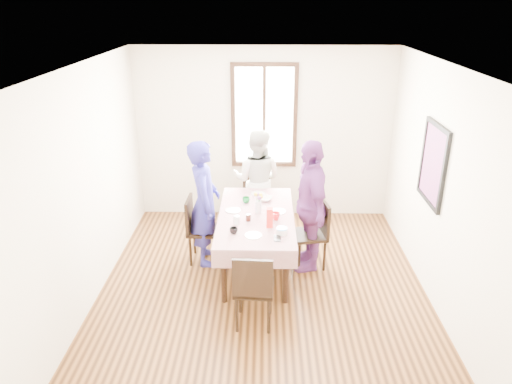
% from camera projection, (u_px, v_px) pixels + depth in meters
% --- Properties ---
extents(ground, '(4.50, 4.50, 0.00)m').
position_uv_depth(ground, '(263.00, 289.00, 5.87)').
color(ground, black).
rests_on(ground, ground).
extents(back_wall, '(4.00, 0.00, 4.00)m').
position_uv_depth(back_wall, '(264.00, 135.00, 7.43)').
color(back_wall, beige).
rests_on(back_wall, ground).
extents(right_wall, '(0.00, 4.50, 4.50)m').
position_uv_depth(right_wall, '(441.00, 190.00, 5.32)').
color(right_wall, beige).
rests_on(right_wall, ground).
extents(window_frame, '(1.02, 0.06, 1.62)m').
position_uv_depth(window_frame, '(264.00, 116.00, 7.30)').
color(window_frame, black).
rests_on(window_frame, back_wall).
extents(window_pane, '(0.90, 0.02, 1.50)m').
position_uv_depth(window_pane, '(264.00, 116.00, 7.31)').
color(window_pane, white).
rests_on(window_pane, back_wall).
extents(art_poster, '(0.04, 0.76, 0.96)m').
position_uv_depth(art_poster, '(433.00, 164.00, 5.52)').
color(art_poster, red).
rests_on(art_poster, right_wall).
extents(dining_table, '(0.84, 1.72, 0.75)m').
position_uv_depth(dining_table, '(256.00, 241.00, 6.23)').
color(dining_table, black).
rests_on(dining_table, ground).
extents(tablecloth, '(0.96, 1.84, 0.01)m').
position_uv_depth(tablecloth, '(256.00, 215.00, 6.08)').
color(tablecloth, '#5C0512').
rests_on(tablecloth, dining_table).
extents(chair_left, '(0.43, 0.43, 0.91)m').
position_uv_depth(chair_left, '(204.00, 230.00, 6.36)').
color(chair_left, black).
rests_on(chair_left, ground).
extents(chair_right, '(0.48, 0.48, 0.91)m').
position_uv_depth(chair_right, '(309.00, 235.00, 6.24)').
color(chair_right, black).
rests_on(chair_right, ground).
extents(chair_far, '(0.47, 0.47, 0.91)m').
position_uv_depth(chair_far, '(258.00, 200.00, 7.29)').
color(chair_far, black).
rests_on(chair_far, ground).
extents(chair_near, '(0.44, 0.44, 0.91)m').
position_uv_depth(chair_near, '(254.00, 287.00, 5.11)').
color(chair_near, black).
rests_on(chair_near, ground).
extents(person_left, '(0.47, 0.66, 1.70)m').
position_uv_depth(person_left, '(204.00, 203.00, 6.21)').
color(person_left, navy).
rests_on(person_left, ground).
extents(person_far, '(0.89, 0.76, 1.58)m').
position_uv_depth(person_far, '(258.00, 180.00, 7.14)').
color(person_far, silver).
rests_on(person_far, ground).
extents(person_right, '(0.58, 1.08, 1.75)m').
position_uv_depth(person_right, '(309.00, 206.00, 6.08)').
color(person_right, '#6F3278').
rests_on(person_right, ground).
extents(mug_black, '(0.12, 0.12, 0.08)m').
position_uv_depth(mug_black, '(234.00, 231.00, 5.59)').
color(mug_black, black).
rests_on(mug_black, tablecloth).
extents(mug_flag, '(0.12, 0.12, 0.10)m').
position_uv_depth(mug_flag, '(276.00, 216.00, 5.93)').
color(mug_flag, red).
rests_on(mug_flag, tablecloth).
extents(mug_green, '(0.12, 0.12, 0.08)m').
position_uv_depth(mug_green, '(246.00, 200.00, 6.42)').
color(mug_green, '#0C7226').
rests_on(mug_green, tablecloth).
extents(serving_bowl, '(0.25, 0.25, 0.05)m').
position_uv_depth(serving_bowl, '(265.00, 199.00, 6.50)').
color(serving_bowl, white).
rests_on(serving_bowl, tablecloth).
extents(juice_carton, '(0.08, 0.08, 0.25)m').
position_uv_depth(juice_carton, '(270.00, 218.00, 5.72)').
color(juice_carton, red).
rests_on(juice_carton, tablecloth).
extents(butter_tub, '(0.13, 0.13, 0.07)m').
position_uv_depth(butter_tub, '(282.00, 231.00, 5.59)').
color(butter_tub, white).
rests_on(butter_tub, tablecloth).
extents(jam_jar, '(0.06, 0.06, 0.09)m').
position_uv_depth(jam_jar, '(248.00, 218.00, 5.91)').
color(jam_jar, black).
rests_on(jam_jar, tablecloth).
extents(drinking_glass, '(0.08, 0.08, 0.11)m').
position_uv_depth(drinking_glass, '(236.00, 220.00, 5.82)').
color(drinking_glass, silver).
rests_on(drinking_glass, tablecloth).
extents(smartphone, '(0.08, 0.16, 0.01)m').
position_uv_depth(smartphone, '(277.00, 238.00, 5.48)').
color(smartphone, black).
rests_on(smartphone, tablecloth).
extents(flower_vase, '(0.08, 0.08, 0.16)m').
position_uv_depth(flower_vase, '(258.00, 207.00, 6.12)').
color(flower_vase, silver).
rests_on(flower_vase, tablecloth).
extents(plate_left, '(0.20, 0.20, 0.01)m').
position_uv_depth(plate_left, '(233.00, 211.00, 6.19)').
color(plate_left, white).
rests_on(plate_left, tablecloth).
extents(plate_right, '(0.20, 0.20, 0.01)m').
position_uv_depth(plate_right, '(278.00, 211.00, 6.16)').
color(plate_right, white).
rests_on(plate_right, tablecloth).
extents(plate_far, '(0.20, 0.20, 0.01)m').
position_uv_depth(plate_far, '(258.00, 194.00, 6.71)').
color(plate_far, white).
rests_on(plate_far, tablecloth).
extents(plate_near, '(0.20, 0.20, 0.01)m').
position_uv_depth(plate_near, '(253.00, 235.00, 5.55)').
color(plate_near, white).
rests_on(plate_near, tablecloth).
extents(butter_lid, '(0.12, 0.12, 0.01)m').
position_uv_depth(butter_lid, '(282.00, 228.00, 5.57)').
color(butter_lid, blue).
rests_on(butter_lid, butter_tub).
extents(flower_bunch, '(0.09, 0.09, 0.10)m').
position_uv_depth(flower_bunch, '(258.00, 198.00, 6.07)').
color(flower_bunch, yellow).
rests_on(flower_bunch, flower_vase).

